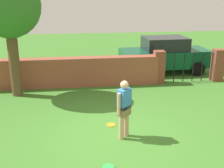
% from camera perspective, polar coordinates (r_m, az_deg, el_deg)
% --- Properties ---
extents(ground_plane, '(40.00, 40.00, 0.00)m').
position_cam_1_polar(ground_plane, '(8.05, 0.63, -10.24)').
color(ground_plane, '#3D7528').
extents(brick_wall, '(7.84, 0.50, 1.21)m').
position_cam_1_polar(brick_wall, '(11.98, -9.50, 2.29)').
color(brick_wall, brown).
rests_on(brick_wall, ground).
extents(tree, '(2.29, 2.29, 4.48)m').
position_cam_1_polar(tree, '(10.96, -19.96, 14.18)').
color(tree, brown).
rests_on(tree, ground).
extents(person, '(0.42, 0.41, 1.62)m').
position_cam_1_polar(person, '(7.60, 2.42, -4.56)').
color(person, tan).
rests_on(person, ground).
extents(fence_gate, '(3.10, 0.44, 1.40)m').
position_cam_1_polar(fence_gate, '(12.89, 14.99, 3.48)').
color(fence_gate, brown).
rests_on(fence_gate, ground).
extents(car, '(4.27, 2.07, 1.72)m').
position_cam_1_polar(car, '(14.11, 10.37, 5.73)').
color(car, '#0C4C2D').
rests_on(car, ground).
extents(frisbee_green, '(0.27, 0.27, 0.02)m').
position_cam_1_polar(frisbee_green, '(6.77, -0.76, -16.23)').
color(frisbee_green, green).
rests_on(frisbee_green, ground).
extents(frisbee_orange, '(0.27, 0.27, 0.02)m').
position_cam_1_polar(frisbee_orange, '(8.62, -0.20, -8.13)').
color(frisbee_orange, orange).
rests_on(frisbee_orange, ground).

